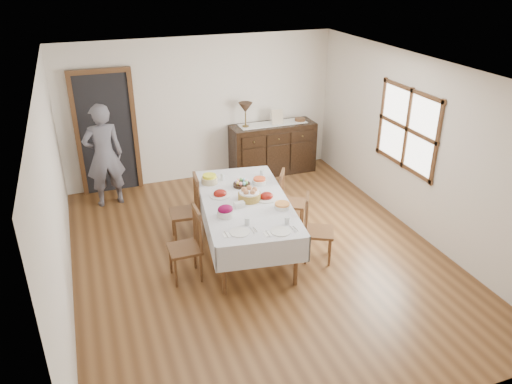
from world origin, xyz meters
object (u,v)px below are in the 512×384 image
object	(u,v)px
chair_left_far	(188,209)
sideboard	(273,148)
chair_left_near	(188,244)
person	(103,152)
chair_right_far	(289,200)
table_lamp	(245,108)
dining_table	(245,206)
chair_right_near	(315,228)

from	to	relation	value
chair_left_far	sideboard	xyz separation A→B (m)	(2.10, 1.95, -0.02)
chair_left_near	chair_left_far	distance (m)	0.96
chair_left_near	person	size ratio (longest dim) A/B	0.53
chair_right_far	chair_left_far	bearing A→B (deg)	115.23
sideboard	table_lamp	xyz separation A→B (m)	(-0.53, 0.02, 0.84)
table_lamp	sideboard	bearing A→B (deg)	-2.63
chair_left_far	person	world-z (taller)	person
dining_table	chair_left_near	size ratio (longest dim) A/B	2.48
chair_right_near	person	size ratio (longest dim) A/B	0.51
chair_left_far	chair_right_far	size ratio (longest dim) A/B	1.10
chair_left_far	sideboard	bearing A→B (deg)	138.04
dining_table	person	distance (m)	2.77
chair_left_near	chair_right_far	bearing A→B (deg)	114.01
chair_left_near	chair_right_near	xyz separation A→B (m)	(1.73, -0.16, -0.01)
dining_table	chair_right_near	xyz separation A→B (m)	(0.82, -0.55, -0.21)
chair_left_far	table_lamp	size ratio (longest dim) A/B	2.19
dining_table	chair_left_near	distance (m)	1.01
chair_right_near	sideboard	xyz separation A→B (m)	(0.59, 3.05, 0.00)
chair_right_near	chair_right_far	size ratio (longest dim) A/B	1.05
chair_right_far	sideboard	xyz separation A→B (m)	(0.56, 2.09, 0.02)
dining_table	chair_left_far	size ratio (longest dim) A/B	2.41
chair_right_far	chair_right_near	bearing A→B (deg)	-151.38
chair_right_near	table_lamp	world-z (taller)	table_lamp
chair_left_far	chair_right_near	xyz separation A→B (m)	(1.51, -1.10, -0.03)
sideboard	chair_left_far	bearing A→B (deg)	-137.15
chair_left_near	sideboard	size ratio (longest dim) A/B	0.61
chair_left_near	person	distance (m)	2.72
chair_left_far	table_lamp	distance (m)	2.65
chair_left_far	sideboard	distance (m)	2.87
chair_right_far	person	xyz separation A→B (m)	(-2.55, 1.77, 0.47)
sideboard	table_lamp	distance (m)	0.99
chair_left_near	sideboard	bearing A→B (deg)	140.91
chair_left_near	person	xyz separation A→B (m)	(-0.79, 2.57, 0.44)
chair_right_near	person	xyz separation A→B (m)	(-2.52, 2.73, 0.45)
chair_right_near	sideboard	size ratio (longest dim) A/B	0.59
sideboard	table_lamp	bearing A→B (deg)	177.37
chair_right_near	table_lamp	size ratio (longest dim) A/B	2.08
chair_left_near	table_lamp	size ratio (longest dim) A/B	2.14
dining_table	chair_right_near	size ratio (longest dim) A/B	2.55
chair_right_near	sideboard	distance (m)	3.10
chair_left_far	chair_right_near	world-z (taller)	chair_left_far
person	chair_left_far	bearing A→B (deg)	114.62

